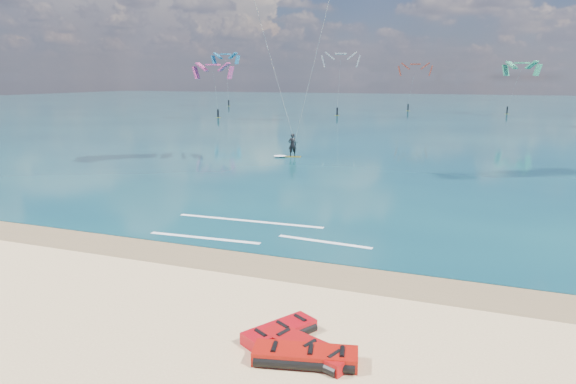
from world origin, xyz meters
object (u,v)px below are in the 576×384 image
object	(u,v)px
packed_kite_mid	(306,354)
kitesurfer_main	(291,28)
packed_kite_right	(280,337)
packed_kite_left	(305,363)

from	to	relation	value
packed_kite_mid	kitesurfer_main	world-z (taller)	kitesurfer_main
packed_kite_mid	packed_kite_right	world-z (taller)	packed_kite_mid
packed_kite_left	packed_kite_right	xyz separation A→B (m)	(-1.04, 0.93, 0.00)
kitesurfer_main	packed_kite_left	bearing A→B (deg)	-83.10
packed_kite_mid	packed_kite_right	distance (m)	1.08
packed_kite_right	kitesurfer_main	distance (m)	28.86
packed_kite_left	packed_kite_mid	bearing A→B (deg)	94.97
packed_kite_left	packed_kite_mid	distance (m)	0.38
packed_kite_mid	packed_kite_right	bearing A→B (deg)	169.41
packed_kite_left	packed_kite_right	bearing A→B (deg)	125.43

